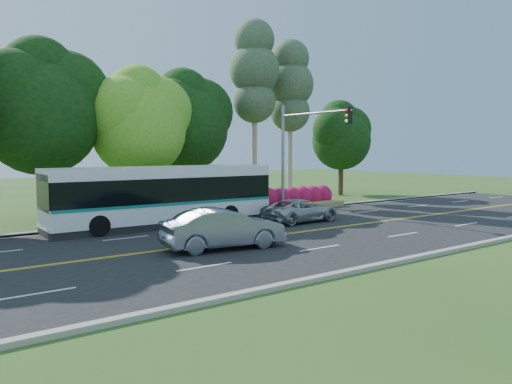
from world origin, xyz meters
TOP-DOWN VIEW (x-y plane):
  - ground at (0.00, 0.00)m, footprint 120.00×120.00m
  - road at (0.00, 0.00)m, footprint 60.00×14.00m
  - curb_north at (0.00, 7.15)m, footprint 60.00×0.30m
  - curb_south at (0.00, -7.15)m, footprint 60.00×0.30m
  - grass_verge at (0.00, 9.00)m, footprint 60.00×4.00m
  - lane_markings at (-0.09, 0.00)m, footprint 57.60×13.82m
  - tree_row at (-5.15, 12.13)m, footprint 44.70×9.10m
  - bougainvillea_hedge at (7.18, 8.15)m, footprint 9.50×2.25m
  - traffic_signal at (6.49, 5.40)m, footprint 0.42×6.10m
  - transit_bus at (-2.98, 5.79)m, footprint 12.12×2.79m
  - sedan at (-3.75, -1.24)m, footprint 5.26×2.55m
  - suv at (3.94, 2.64)m, footprint 4.71×2.30m

SIDE VIEW (x-z plane):
  - ground at x=0.00m, z-range 0.00..0.00m
  - road at x=0.00m, z-range 0.00..0.02m
  - lane_markings at x=-0.09m, z-range 0.02..0.02m
  - grass_verge at x=0.00m, z-range 0.00..0.10m
  - curb_north at x=0.00m, z-range 0.00..0.15m
  - curb_south at x=0.00m, z-range 0.00..0.15m
  - suv at x=3.94m, z-range 0.02..1.31m
  - bougainvillea_hedge at x=7.18m, z-range -0.03..1.47m
  - sedan at x=-3.75m, z-range 0.02..1.68m
  - transit_bus at x=-2.98m, z-range 0.00..3.17m
  - traffic_signal at x=6.49m, z-range 1.17..8.17m
  - tree_row at x=-5.15m, z-range -0.19..13.65m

